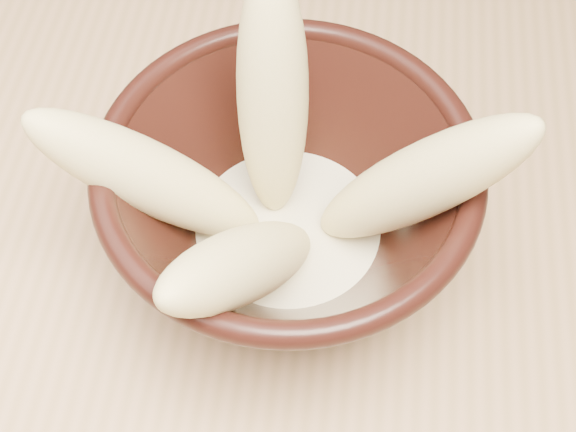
{
  "coord_description": "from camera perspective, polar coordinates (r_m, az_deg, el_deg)",
  "views": [
    {
      "loc": [
        0.24,
        -0.17,
        1.2
      ],
      "look_at": [
        0.21,
        0.08,
        0.81
      ],
      "focal_mm": 50.0,
      "sensor_mm": 36.0,
      "label": 1
    }
  ],
  "objects": [
    {
      "name": "bowl",
      "position": [
        0.46,
        0.0,
        0.66
      ],
      "size": [
        0.21,
        0.21,
        0.11
      ],
      "rotation": [
        0.0,
        0.0,
        0.16
      ],
      "color": "black",
      "rests_on": "table"
    },
    {
      "name": "banana_right",
      "position": [
        0.42,
        9.21,
        2.36
      ],
      "size": [
        0.13,
        0.06,
        0.15
      ],
      "primitive_type": "ellipsoid",
      "rotation": [
        0.63,
        0.0,
        1.4
      ],
      "color": "#DED383",
      "rests_on": "bowl"
    },
    {
      "name": "milk_puddle",
      "position": [
        0.48,
        0.0,
        -1.18
      ],
      "size": [
        0.12,
        0.12,
        0.02
      ],
      "primitive_type": "cylinder",
      "color": "beige",
      "rests_on": "bowl"
    },
    {
      "name": "banana_left",
      "position": [
        0.44,
        -9.69,
        2.67
      ],
      "size": [
        0.14,
        0.06,
        0.13
      ],
      "primitive_type": "ellipsoid",
      "rotation": [
        0.81,
        0.0,
        -1.45
      ],
      "color": "#DED383",
      "rests_on": "bowl"
    },
    {
      "name": "banana_upright",
      "position": [
        0.44,
        -1.09,
        8.31
      ],
      "size": [
        0.05,
        0.08,
        0.16
      ],
      "primitive_type": "ellipsoid",
      "rotation": [
        0.24,
        0.0,
        3.26
      ],
      "color": "#DED383",
      "rests_on": "bowl"
    },
    {
      "name": "banana_front",
      "position": [
        0.41,
        -3.23,
        -3.49
      ],
      "size": [
        0.1,
        0.14,
        0.13
      ],
      "primitive_type": "ellipsoid",
      "rotation": [
        0.82,
        0.0,
        -0.48
      ],
      "color": "#DED383",
      "rests_on": "bowl"
    }
  ]
}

